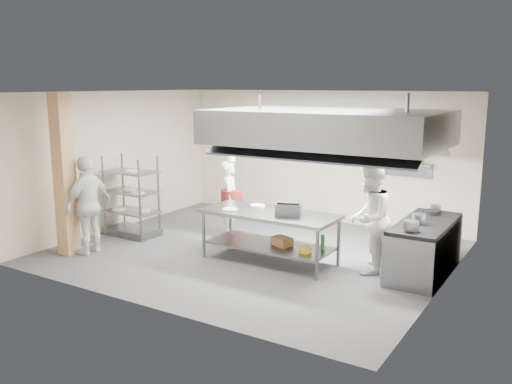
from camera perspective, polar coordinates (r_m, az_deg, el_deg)
The scene contains 23 objects.
floor at distance 10.39m, azimuth -0.33°, elevation -6.31°, with size 7.00×7.00×0.00m, color #363638.
ceiling at distance 9.91m, azimuth -0.35°, elevation 10.47°, with size 7.00×7.00×0.00m, color silver.
wall_back at distance 12.66m, azimuth 6.90°, elevation 3.76°, with size 7.00×7.00×0.00m, color #BDB096.
wall_left at distance 12.24m, azimuth -14.38°, elevation 3.23°, with size 6.00×6.00×0.00m, color #BDB096.
wall_right at distance 8.74m, azimuth 19.52°, elevation -0.20°, with size 6.00×6.00×0.00m, color #BDB096.
column at distance 10.56m, azimuth -19.51°, elevation 1.69°, with size 0.30×0.30×3.00m, color tan.
exhaust_hood at distance 9.68m, azimuth 7.52°, elevation 6.79°, with size 4.00×2.50×0.60m, color gray.
hood_strip_a at distance 10.11m, azimuth 2.80°, elevation 5.24°, with size 1.60×0.12×0.04m, color white.
hood_strip_b at distance 9.37m, azimuth 12.50°, elevation 4.52°, with size 1.60×0.12×0.04m, color white.
wall_shelf at distance 11.87m, azimuth 14.48°, elevation 2.98°, with size 1.50×0.28×0.04m, color gray.
island at distance 9.73m, azimuth 1.43°, elevation -4.74°, with size 2.46×1.02×0.91m, color gray, non-canonical shape.
island_worktop at distance 9.63m, azimuth 1.44°, elevation -2.31°, with size 2.46×1.02×0.06m, color gray.
island_undershelf at distance 9.78m, azimuth 1.42°, elevation -5.61°, with size 2.26×0.92×0.04m, color slate.
pass_rack at distance 11.63m, azimuth -13.00°, elevation -0.41°, with size 1.12×0.65×1.68m, color slate, non-canonical shape.
cooking_range at distance 9.56m, azimuth 17.28°, elevation -5.79°, with size 0.80×2.00×0.84m, color slate.
range_top at distance 9.44m, azimuth 17.44°, elevation -3.17°, with size 0.78×1.96×0.06m, color black.
chef_head at distance 11.25m, azimuth -2.71°, elevation -0.74°, with size 0.58×0.38×1.60m, color silver.
chef_line at distance 9.27m, azimuth 11.84°, elevation -2.70°, with size 0.91×0.71×1.88m, color white.
chef_plating at distance 10.59m, azimuth -17.24°, elevation -1.32°, with size 1.08×0.45×1.85m, color silver.
griddle at distance 9.43m, azimuth 3.48°, elevation -1.76°, with size 0.44×0.34×0.21m, color slate.
wicker_basket at distance 9.67m, azimuth 2.74°, elevation -5.21°, with size 0.36×0.24×0.16m, color brown.
stockpot at distance 9.25m, azimuth 16.76°, elevation -2.72°, with size 0.23×0.23×0.16m, color gray.
plate_stack at distance 11.69m, azimuth -12.93°, elevation -1.85°, with size 0.28×0.28×0.05m, color white.
Camera 1 is at (5.26, -8.40, 3.14)m, focal length 38.00 mm.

